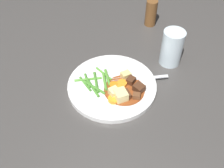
{
  "coord_description": "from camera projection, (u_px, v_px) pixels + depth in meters",
  "views": [
    {
      "loc": [
        0.31,
        -0.45,
        0.59
      ],
      "look_at": [
        0.0,
        0.0,
        0.02
      ],
      "focal_mm": 42.44,
      "sensor_mm": 36.0,
      "label": 1
    }
  ],
  "objects": [
    {
      "name": "green_bean_7",
      "position": [
        92.0,
        87.0,
        0.78
      ],
      "size": [
        0.08,
        0.04,
        0.01
      ],
      "primitive_type": "cylinder",
      "rotation": [
        0.0,
        1.57,
        5.81
      ],
      "color": "#4C8E33",
      "rests_on": "dinner_plate"
    },
    {
      "name": "meat_chunk_3",
      "position": [
        136.0,
        96.0,
        0.75
      ],
      "size": [
        0.03,
        0.02,
        0.02
      ],
      "primitive_type": "cube",
      "rotation": [
        0.0,
        0.0,
        3.53
      ],
      "color": "brown",
      "rests_on": "dinner_plate"
    },
    {
      "name": "green_bean_6",
      "position": [
        96.0,
        82.0,
        0.79
      ],
      "size": [
        0.06,
        0.06,
        0.01
      ],
      "primitive_type": "cylinder",
      "rotation": [
        0.0,
        1.57,
        5.49
      ],
      "color": "#4C8E33",
      "rests_on": "dinner_plate"
    },
    {
      "name": "green_bean_1",
      "position": [
        87.0,
        81.0,
        0.8
      ],
      "size": [
        0.05,
        0.04,
        0.01
      ],
      "primitive_type": "cylinder",
      "rotation": [
        0.0,
        1.57,
        5.63
      ],
      "color": "#4C8E33",
      "rests_on": "dinner_plate"
    },
    {
      "name": "carrot_slice_2",
      "position": [
        122.0,
        84.0,
        0.78
      ],
      "size": [
        0.03,
        0.03,
        0.01
      ],
      "primitive_type": "cylinder",
      "rotation": [
        0.0,
        0.0,
        1.77
      ],
      "color": "orange",
      "rests_on": "dinner_plate"
    },
    {
      "name": "carrot_slice_1",
      "position": [
        114.0,
        85.0,
        0.78
      ],
      "size": [
        0.03,
        0.03,
        0.01
      ],
      "primitive_type": "cylinder",
      "rotation": [
        0.0,
        0.0,
        5.43
      ],
      "color": "orange",
      "rests_on": "dinner_plate"
    },
    {
      "name": "fork",
      "position": [
        138.0,
        79.0,
        0.8
      ],
      "size": [
        0.14,
        0.13,
        0.0
      ],
      "color": "silver",
      "rests_on": "dinner_plate"
    },
    {
      "name": "ground_plane",
      "position": [
        112.0,
        88.0,
        0.8
      ],
      "size": [
        3.0,
        3.0,
        0.0
      ],
      "primitive_type": "plane",
      "color": "#423F3D"
    },
    {
      "name": "meat_chunk_2",
      "position": [
        131.0,
        81.0,
        0.79
      ],
      "size": [
        0.02,
        0.02,
        0.02
      ],
      "primitive_type": "cube",
      "rotation": [
        0.0,
        0.0,
        0.0
      ],
      "color": "#4C2B19",
      "rests_on": "dinner_plate"
    },
    {
      "name": "green_bean_8",
      "position": [
        104.0,
        74.0,
        0.82
      ],
      "size": [
        0.07,
        0.02,
        0.01
      ],
      "primitive_type": "cylinder",
      "rotation": [
        0.0,
        1.57,
        6.07
      ],
      "color": "#599E38",
      "rests_on": "dinner_plate"
    },
    {
      "name": "meat_chunk_0",
      "position": [
        139.0,
        88.0,
        0.76
      ],
      "size": [
        0.03,
        0.03,
        0.02
      ],
      "primitive_type": "cube",
      "rotation": [
        0.0,
        0.0,
        2.95
      ],
      "color": "#4C2B19",
      "rests_on": "dinner_plate"
    },
    {
      "name": "green_bean_3",
      "position": [
        105.0,
        82.0,
        0.79
      ],
      "size": [
        0.05,
        0.06,
        0.01
      ],
      "primitive_type": "cylinder",
      "rotation": [
        0.0,
        1.57,
        5.46
      ],
      "color": "#599E38",
      "rests_on": "dinner_plate"
    },
    {
      "name": "potato_chunk_1",
      "position": [
        126.0,
        75.0,
        0.8
      ],
      "size": [
        0.03,
        0.03,
        0.02
      ],
      "primitive_type": "cube",
      "rotation": [
        0.0,
        0.0,
        5.8
      ],
      "color": "#E5CC7A",
      "rests_on": "dinner_plate"
    },
    {
      "name": "carrot_slice_0",
      "position": [
        119.0,
        87.0,
        0.78
      ],
      "size": [
        0.05,
        0.05,
        0.01
      ],
      "primitive_type": "cylinder",
      "rotation": [
        0.0,
        0.0,
        1.0
      ],
      "color": "orange",
      "rests_on": "dinner_plate"
    },
    {
      "name": "green_bean_0",
      "position": [
        94.0,
        87.0,
        0.78
      ],
      "size": [
        0.08,
        0.01,
        0.01
      ],
      "primitive_type": "cylinder",
      "rotation": [
        0.0,
        1.57,
        6.23
      ],
      "color": "#4C8E33",
      "rests_on": "dinner_plate"
    },
    {
      "name": "meat_chunk_1",
      "position": [
        126.0,
        95.0,
        0.75
      ],
      "size": [
        0.04,
        0.03,
        0.02
      ],
      "primitive_type": "cube",
      "rotation": [
        0.0,
        0.0,
        1.0
      ],
      "color": "#4C2B19",
      "rests_on": "dinner_plate"
    },
    {
      "name": "carrot_slice_3",
      "position": [
        114.0,
        99.0,
        0.75
      ],
      "size": [
        0.04,
        0.04,
        0.01
      ],
      "primitive_type": "cylinder",
      "rotation": [
        0.0,
        0.0,
        0.99
      ],
      "color": "orange",
      "rests_on": "dinner_plate"
    },
    {
      "name": "potato_chunk_0",
      "position": [
        114.0,
        92.0,
        0.75
      ],
      "size": [
        0.03,
        0.03,
        0.02
      ],
      "primitive_type": "cube",
      "rotation": [
        0.0,
        0.0,
        1.14
      ],
      "color": "#EAD68C",
      "rests_on": "dinner_plate"
    },
    {
      "name": "water_glass",
      "position": [
        172.0,
        48.0,
        0.84
      ],
      "size": [
        0.07,
        0.07,
        0.12
      ],
      "primitive_type": "cylinder",
      "color": "silver",
      "rests_on": "ground_plane"
    },
    {
      "name": "potato_chunk_2",
      "position": [
        121.0,
        95.0,
        0.74
      ],
      "size": [
        0.05,
        0.05,
        0.03
      ],
      "primitive_type": "cube",
      "rotation": [
        0.0,
        0.0,
        5.7
      ],
      "color": "#EAD68C",
      "rests_on": "dinner_plate"
    },
    {
      "name": "dinner_plate",
      "position": [
        112.0,
        86.0,
        0.8
      ],
      "size": [
        0.27,
        0.27,
        0.02
      ],
      "primitive_type": "cylinder",
      "color": "white",
      "rests_on": "ground_plane"
    },
    {
      "name": "green_bean_5",
      "position": [
        85.0,
        84.0,
        0.79
      ],
      "size": [
        0.06,
        0.03,
        0.01
      ],
      "primitive_type": "cylinder",
      "rotation": [
        0.0,
        1.57,
        5.89
      ],
      "color": "#4C8E33",
      "rests_on": "dinner_plate"
    },
    {
      "name": "green_bean_2",
      "position": [
        108.0,
        78.0,
        0.8
      ],
      "size": [
        0.05,
        0.05,
        0.01
      ],
      "primitive_type": "cylinder",
      "rotation": [
        0.0,
        1.57,
        5.54
      ],
      "color": "#599E38",
      "rests_on": "dinner_plate"
    },
    {
      "name": "green_bean_4",
      "position": [
        88.0,
        79.0,
        0.8
      ],
      "size": [
        0.06,
        0.06,
        0.01
      ],
      "primitive_type": "cylinder",
      "rotation": [
        0.0,
        1.57,
        7.04
      ],
      "color": "#599E38",
      "rests_on": "dinner_plate"
    },
    {
      "name": "pepper_mill",
      "position": [
        151.0,
        13.0,
        1.0
      ],
      "size": [
        0.04,
        0.04,
        0.1
      ],
      "primitive_type": "cylinder",
      "color": "brown",
      "rests_on": "ground_plane"
    },
    {
      "name": "stew_sauce",
      "position": [
        124.0,
        90.0,
        0.77
      ],
      "size": [
        0.12,
        0.12,
        0.0
      ],
      "primitive_type": "cylinder",
      "color": "brown",
      "rests_on": "dinner_plate"
    }
  ]
}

